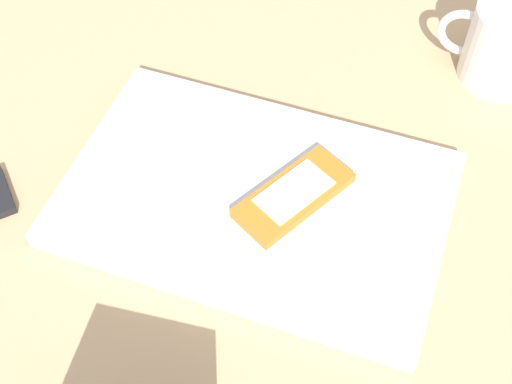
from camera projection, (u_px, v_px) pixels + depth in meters
desk_surface at (263, 198)px, 67.48cm from camera, size 120.00×80.00×3.00cm
laptop_closed at (256, 199)px, 64.46cm from camera, size 36.95×25.19×1.87cm
cell_phone_on_laptop at (294, 195)px, 62.85cm from camera, size 9.24×12.52×1.21cm
coffee_mug at (507, 44)px, 72.26cm from camera, size 12.13×8.89×8.68cm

